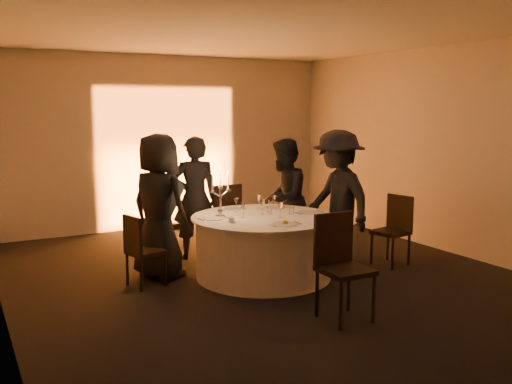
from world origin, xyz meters
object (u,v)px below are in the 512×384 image
candelabra (220,200)px  chair_right (394,226)px  chair_front (340,259)px  guest_right (338,199)px  guest_back_left (195,198)px  coffee_cup (232,220)px  banquet_table (264,247)px  chair_back_left (224,214)px  chair_left (140,247)px  chair_back_right (290,211)px  guest_back_right (284,198)px  guest_left (159,207)px

candelabra → chair_right: bearing=-13.5°
chair_front → guest_right: 1.94m
guest_back_left → coffee_cup: size_ratio=15.64×
banquet_table → chair_back_left: (0.05, 1.27, 0.19)m
chair_left → chair_back_right: chair_back_right is taller
chair_front → guest_back_right: bearing=72.6°
chair_left → guest_back_left: guest_back_left is taller
guest_back_right → guest_left: bearing=-40.0°
chair_left → guest_right: size_ratio=0.48×
chair_front → guest_right: size_ratio=0.58×
chair_right → candelabra: bearing=-114.4°
guest_back_right → banquet_table: bearing=0.2°
guest_right → coffee_cup: (-1.62, -0.12, -0.11)m
chair_back_right → guest_back_right: (-0.49, -0.62, 0.33)m
banquet_table → guest_back_right: size_ratio=1.07×
chair_left → chair_back_right: bearing=-82.4°
banquet_table → coffee_cup: bearing=-164.9°
banquet_table → guest_left: size_ratio=1.00×
chair_right → candelabra: 2.43m
guest_right → candelabra: size_ratio=2.93×
chair_left → guest_left: guest_left is taller
candelabra → guest_back_right: bearing=22.5°
chair_left → guest_left: size_ratio=0.48×
chair_right → coffee_cup: chair_right is taller
chair_back_left → chair_left: bearing=29.8°
chair_back_left → chair_front: bearing=87.2°
chair_back_left → candelabra: bearing=61.0°
chair_back_left → coffee_cup: (-0.56, -1.40, 0.22)m
chair_back_left → guest_left: bearing=28.0°
guest_right → chair_front: bearing=-36.1°
guest_right → candelabra: bearing=-99.5°
guest_left → guest_back_left: size_ratio=1.05×
banquet_table → chair_back_right: chair_back_right is taller
chair_back_left → guest_left: guest_left is taller
coffee_cup → chair_right: bearing=-4.6°
chair_back_left → guest_right: guest_right is taller
chair_back_left → chair_front: (-0.05, -2.84, 0.02)m
chair_left → guest_back_left: 1.44m
banquet_table → chair_right: 1.87m
guest_back_right → candelabra: (-1.21, -0.50, 0.15)m
chair_front → coffee_cup: size_ratio=9.61×
banquet_table → chair_left: (-1.48, 0.32, 0.10)m
chair_back_left → chair_right: (1.79, -1.59, -0.05)m
coffee_cup → chair_back_right: bearing=40.9°
guest_right → chair_back_left: bearing=-141.0°
chair_back_right → candelabra: (-1.70, -1.13, 0.47)m
guest_back_right → coffee_cup: guest_back_right is taller
banquet_table → guest_left: bearing=153.5°
chair_back_right → guest_back_left: (-1.64, -0.14, 0.35)m
guest_left → guest_right: 2.34m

